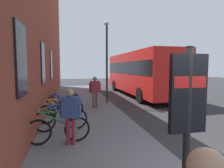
{
  "coord_description": "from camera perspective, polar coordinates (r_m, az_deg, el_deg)",
  "views": [
    {
      "loc": [
        -2.54,
        2.44,
        2.23
      ],
      "look_at": [
        4.87,
        0.8,
        1.58
      ],
      "focal_mm": 30.63,
      "sensor_mm": 36.0,
      "label": 1
    }
  ],
  "objects": [
    {
      "name": "bicycle_by_door",
      "position": [
        5.66,
        -15.67,
        -12.97
      ],
      "size": [
        0.48,
        1.77,
        0.97
      ],
      "color": "black",
      "rests_on": "sidewalk_pavement"
    },
    {
      "name": "city_bus",
      "position": [
        15.5,
        8.08,
        3.73
      ],
      "size": [
        10.53,
        2.73,
        3.35
      ],
      "color": "red",
      "rests_on": "ground"
    },
    {
      "name": "pedestrian_by_facade",
      "position": [
        10.1,
        -5.1,
        -1.41
      ],
      "size": [
        0.28,
        0.62,
        1.64
      ],
      "color": "brown",
      "rests_on": "sidewalk_pavement"
    },
    {
      "name": "bicycle_end_of_row",
      "position": [
        9.81,
        -14.18,
        -5.33
      ],
      "size": [
        0.48,
        1.76,
        0.97
      ],
      "color": "black",
      "rests_on": "sidewalk_pavement"
    },
    {
      "name": "ground",
      "position": [
        9.47,
        9.3,
        -8.76
      ],
      "size": [
        60.0,
        60.0,
        0.0
      ],
      "primitive_type": "plane",
      "color": "#2D2D30"
    },
    {
      "name": "transit_info_sign",
      "position": [
        2.88,
        21.67,
        -5.71
      ],
      "size": [
        0.1,
        0.55,
        2.4
      ],
      "color": "black",
      "rests_on": "sidewalk_pavement"
    },
    {
      "name": "street_lamp",
      "position": [
        11.3,
        -1.55,
        8.77
      ],
      "size": [
        0.28,
        0.28,
        4.79
      ],
      "color": "#333338",
      "rests_on": "sidewalk_pavement"
    },
    {
      "name": "station_facade",
      "position": [
        11.92,
        -19.66,
        17.73
      ],
      "size": [
        22.0,
        0.65,
        9.87
      ],
      "color": "brown",
      "rests_on": "ground"
    },
    {
      "name": "pedestrian_crossing_street",
      "position": [
        5.36,
        -12.31,
        -7.84
      ],
      "size": [
        0.34,
        0.57,
        1.54
      ],
      "color": "maroon",
      "rests_on": "sidewalk_pavement"
    },
    {
      "name": "bicycle_nearest_sign",
      "position": [
        8.66,
        -14.34,
        -6.7
      ],
      "size": [
        0.54,
        1.75,
        0.97
      ],
      "color": "black",
      "rests_on": "sidewalk_pavement"
    },
    {
      "name": "bicycle_beside_lamp",
      "position": [
        10.71,
        -14.29,
        -4.48
      ],
      "size": [
        0.55,
        1.74,
        0.97
      ],
      "color": "black",
      "rests_on": "sidewalk_pavement"
    },
    {
      "name": "bicycle_leaning_wall",
      "position": [
        7.72,
        -15.12,
        -8.14
      ],
      "size": [
        0.65,
        1.72,
        0.97
      ],
      "color": "black",
      "rests_on": "sidewalk_pavement"
    },
    {
      "name": "bicycle_far_end",
      "position": [
        6.71,
        -14.88,
        -10.12
      ],
      "size": [
        0.48,
        1.77,
        0.97
      ],
      "color": "black",
      "rests_on": "sidewalk_pavement"
    },
    {
      "name": "sidewalk_pavement",
      "position": [
        10.78,
        -8.61,
        -6.75
      ],
      "size": [
        24.0,
        3.5,
        0.12
      ],
      "primitive_type": "cube",
      "color": "slate",
      "rests_on": "ground"
    }
  ]
}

